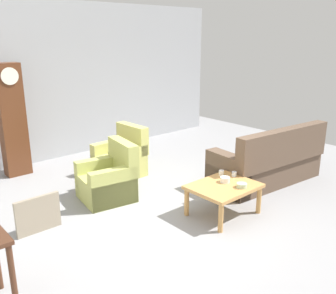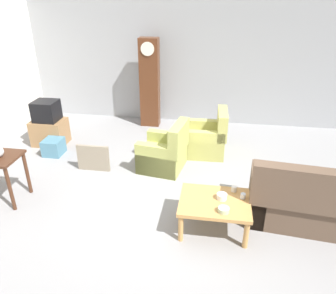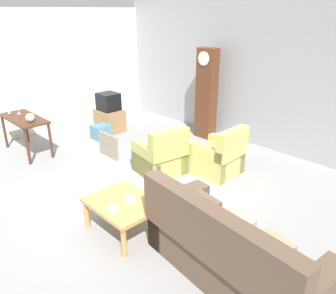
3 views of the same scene
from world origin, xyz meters
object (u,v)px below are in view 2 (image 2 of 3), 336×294
coffee_table_wood (215,205)px  tv_crt (46,111)px  grandfather_clock (150,83)px  cup_white_porcelain (234,189)px  armchair_olive_far (207,139)px  bowl_white_stacked (222,196)px  bowl_shallow_green (224,210)px  framed_picture_leaning (93,158)px  cup_blue_rimmed (243,196)px  tv_stand_cabinet (50,132)px  couch_floral (327,205)px  storage_box_blue (54,147)px  armchair_olive_near (165,153)px

coffee_table_wood → tv_crt: (-3.56, 2.23, 0.36)m
grandfather_clock → cup_white_porcelain: size_ratio=25.42×
armchair_olive_far → grandfather_clock: grandfather_clock is taller
bowl_white_stacked → bowl_shallow_green: 0.29m
coffee_table_wood → framed_picture_leaning: (-2.23, 1.29, -0.14)m
grandfather_clock → framed_picture_leaning: (-0.59, -2.35, -0.79)m
tv_crt → bowl_shallow_green: size_ratio=3.19×
cup_blue_rimmed → bowl_white_stacked: 0.29m
bowl_shallow_green → bowl_white_stacked: bearing=95.2°
tv_stand_cabinet → couch_floral: bearing=-20.9°
bowl_white_stacked → bowl_shallow_green: (0.03, -0.28, -0.01)m
storage_box_blue → bowl_white_stacked: bearing=-27.2°
grandfather_clock → tv_crt: (-1.91, -1.41, -0.29)m
armchair_olive_near → bowl_shallow_green: bearing=-59.2°
armchair_olive_near → framed_picture_leaning: 1.31m
tv_crt → bowl_white_stacked: 4.25m
coffee_table_wood → tv_crt: bearing=147.9°
couch_floral → bowl_shallow_green: 1.52m
tv_stand_cabinet → tv_crt: bearing=0.0°
couch_floral → bowl_white_stacked: bearing=-171.0°
armchair_olive_near → tv_crt: size_ratio=1.92×
armchair_olive_far → bowl_white_stacked: 2.28m
armchair_olive_far → tv_stand_cabinet: 3.36m
armchair_olive_near → cup_blue_rimmed: (1.33, -1.45, 0.19)m
cup_blue_rimmed → bowl_shallow_green: 0.43m
tv_stand_cabinet → cup_white_porcelain: size_ratio=8.38×
couch_floral → tv_stand_cabinet: couch_floral is taller
bowl_shallow_green → armchair_olive_far: bearing=97.1°
storage_box_blue → bowl_shallow_green: size_ratio=2.57×
armchair_olive_far → coffee_table_wood: 2.32m
tv_crt → storage_box_blue: bearing=-57.5°
bowl_white_stacked → cup_blue_rimmed: bearing=12.2°
coffee_table_wood → bowl_shallow_green: size_ratio=6.38×
cup_blue_rimmed → bowl_shallow_green: (-0.26, -0.35, -0.00)m
grandfather_clock → cup_blue_rimmed: grandfather_clock is taller
couch_floral → cup_blue_rimmed: 1.18m
armchair_olive_far → coffee_table_wood: armchair_olive_far is taller
couch_floral → storage_box_blue: couch_floral is taller
couch_floral → grandfather_clock: bearing=133.5°
framed_picture_leaning → couch_floral: bearing=-14.9°
tv_stand_cabinet → tv_crt: 0.48m
tv_stand_cabinet → coffee_table_wood: bearing=-32.1°
framed_picture_leaning → cup_white_porcelain: 2.70m
bowl_white_stacked → armchair_olive_near: bearing=124.7°
grandfather_clock → bowl_white_stacked: (1.74, -3.58, -0.54)m
armchair_olive_near → storage_box_blue: armchair_olive_near is taller
tv_stand_cabinet → framed_picture_leaning: size_ratio=1.13×
bowl_shallow_green → couch_floral: bearing=19.9°
armchair_olive_near → tv_crt: (-2.60, 0.67, 0.45)m
framed_picture_leaning → tv_crt: bearing=144.4°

